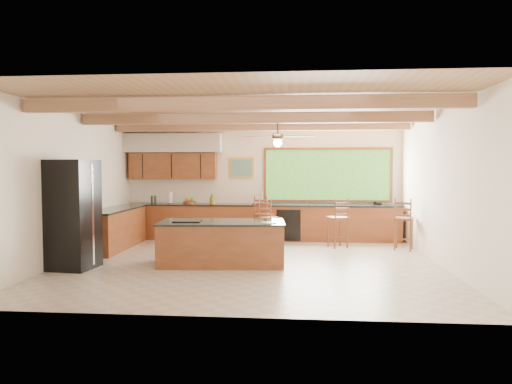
{
  "coord_description": "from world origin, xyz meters",
  "views": [
    {
      "loc": [
        0.83,
        -8.76,
        1.85
      ],
      "look_at": [
        0.03,
        0.8,
        1.34
      ],
      "focal_mm": 32.0,
      "sensor_mm": 36.0,
      "label": 1
    }
  ],
  "objects": [
    {
      "name": "bar_stool_a",
      "position": [
        0.1,
        2.39,
        0.69
      ],
      "size": [
        0.55,
        0.56,
        1.17
      ],
      "rotation": [
        0.0,
        0.0,
        -0.42
      ],
      "color": "brown",
      "rests_on": "ground"
    },
    {
      "name": "bar_stool_b",
      "position": [
        0.22,
        2.0,
        0.65
      ],
      "size": [
        0.51,
        0.52,
        1.09
      ],
      "rotation": [
        0.0,
        0.0,
        -0.4
      ],
      "color": "brown",
      "rests_on": "ground"
    },
    {
      "name": "bar_stool_c",
      "position": [
        1.85,
        1.84,
        0.68
      ],
      "size": [
        0.55,
        0.55,
        1.15
      ],
      "rotation": [
        0.0,
        0.0,
        0.42
      ],
      "color": "brown",
      "rests_on": "ground"
    },
    {
      "name": "bar_stool_d",
      "position": [
        3.3,
        1.64,
        0.7
      ],
      "size": [
        0.54,
        0.54,
        1.18
      ],
      "rotation": [
        0.0,
        0.0,
        -0.34
      ],
      "color": "brown",
      "rests_on": "ground"
    },
    {
      "name": "room_shell",
      "position": [
        -0.17,
        0.65,
        2.21
      ],
      "size": [
        7.27,
        6.54,
        3.02
      ],
      "color": "white",
      "rests_on": "ground"
    },
    {
      "name": "island",
      "position": [
        -0.54,
        -0.16,
        0.42
      ],
      "size": [
        2.45,
        1.29,
        0.85
      ],
      "rotation": [
        0.0,
        0.0,
        0.07
      ],
      "color": "brown",
      "rests_on": "ground"
    },
    {
      "name": "refrigerator",
      "position": [
        -3.22,
        -0.76,
        1.0
      ],
      "size": [
        0.85,
        0.83,
        2.0
      ],
      "rotation": [
        0.0,
        0.0,
        -0.1
      ],
      "color": "black",
      "rests_on": "ground"
    },
    {
      "name": "ground",
      "position": [
        0.0,
        0.0,
        0.0
      ],
      "size": [
        7.2,
        7.2,
        0.0
      ],
      "primitive_type": "plane",
      "color": "beige",
      "rests_on": "ground"
    },
    {
      "name": "counter_run",
      "position": [
        -0.82,
        2.52,
        0.46
      ],
      "size": [
        7.12,
        3.1,
        1.22
      ],
      "color": "brown",
      "rests_on": "ground"
    }
  ]
}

